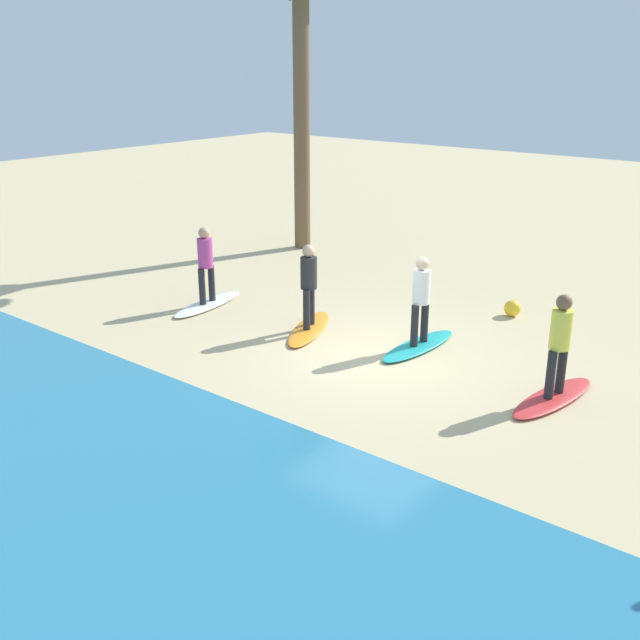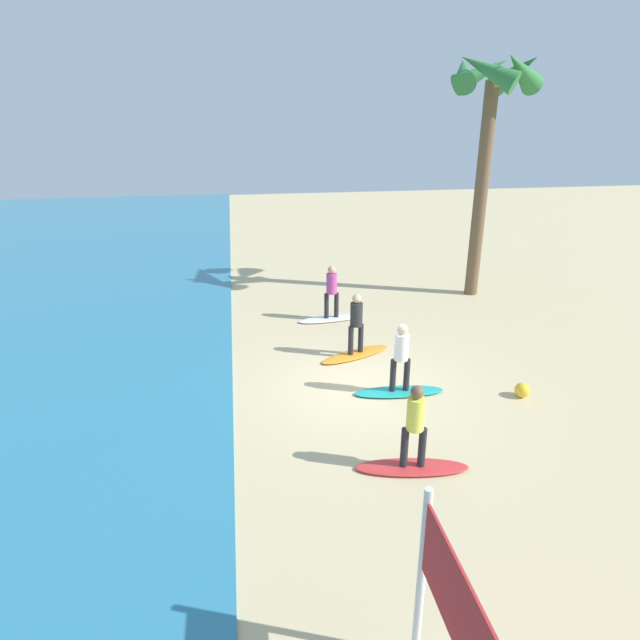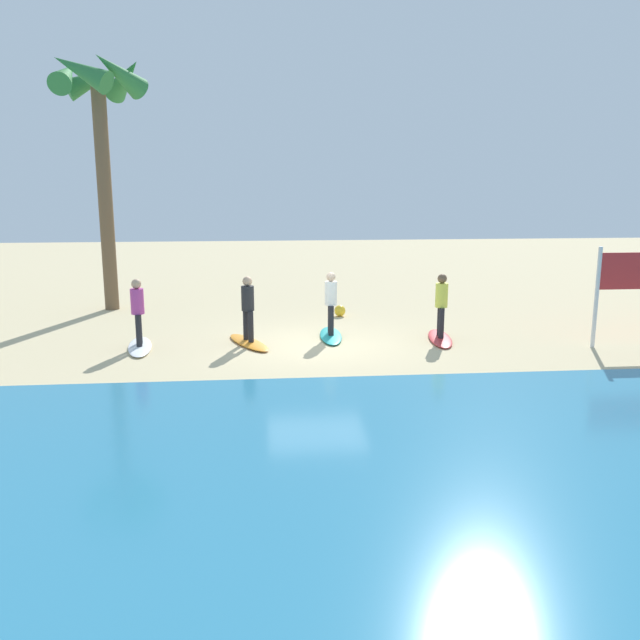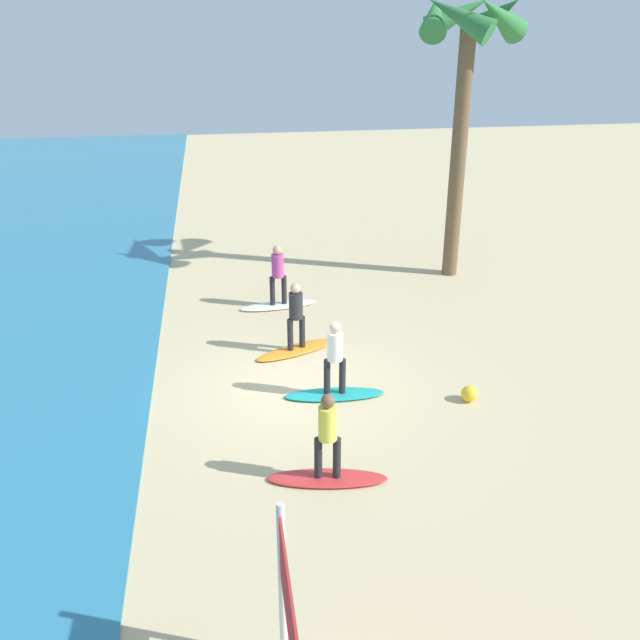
{
  "view_description": "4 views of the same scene",
  "coord_description": "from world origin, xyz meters",
  "px_view_note": "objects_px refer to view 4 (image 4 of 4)",
  "views": [
    {
      "loc": [
        -6.88,
        10.16,
        5.05
      ],
      "look_at": [
        0.7,
        0.67,
        0.7
      ],
      "focal_mm": 41.26,
      "sensor_mm": 36.0,
      "label": 1
    },
    {
      "loc": [
        -11.33,
        2.74,
        6.29
      ],
      "look_at": [
        1.22,
        0.79,
        1.27
      ],
      "focal_mm": 31.03,
      "sensor_mm": 36.0,
      "label": 2
    },
    {
      "loc": [
        1.42,
        16.09,
        4.04
      ],
      "look_at": [
        -0.04,
        0.57,
        0.76
      ],
      "focal_mm": 37.09,
      "sensor_mm": 36.0,
      "label": 3
    },
    {
      "loc": [
        -13.32,
        1.34,
        7.8
      ],
      "look_at": [
        0.9,
        -0.69,
        1.16
      ],
      "focal_mm": 40.35,
      "sensor_mm": 36.0,
      "label": 4
    }
  ],
  "objects_px": {
    "surfer_teal": "(335,352)",
    "surfer_white": "(278,271)",
    "surfer_orange": "(296,311)",
    "surfer_red": "(328,430)",
    "surfboard_white": "(279,305)",
    "surfboard_orange": "(297,350)",
    "beach_ball": "(469,394)",
    "palm_tree": "(467,50)",
    "surfboard_teal": "(335,394)",
    "surfboard_red": "(327,478)"
  },
  "relations": [
    {
      "from": "surfboard_orange",
      "to": "surfer_orange",
      "type": "distance_m",
      "value": 0.99
    },
    {
      "from": "surfboard_teal",
      "to": "surfboard_orange",
      "type": "xyz_separation_m",
      "value": [
        2.15,
        0.56,
        0.0
      ]
    },
    {
      "from": "surfboard_red",
      "to": "surfboard_orange",
      "type": "relative_size",
      "value": 1.0
    },
    {
      "from": "surfboard_orange",
      "to": "surfboard_teal",
      "type": "bearing_deg",
      "value": 81.18
    },
    {
      "from": "surfer_white",
      "to": "palm_tree",
      "type": "distance_m",
      "value": 7.68
    },
    {
      "from": "surfer_orange",
      "to": "surfer_white",
      "type": "xyz_separation_m",
      "value": [
        2.67,
        0.18,
        0.0
      ]
    },
    {
      "from": "surfer_red",
      "to": "surfer_teal",
      "type": "distance_m",
      "value": 2.85
    },
    {
      "from": "surfer_red",
      "to": "surfboard_white",
      "type": "height_order",
      "value": "surfer_red"
    },
    {
      "from": "surfer_teal",
      "to": "beach_ball",
      "type": "bearing_deg",
      "value": -102.0
    },
    {
      "from": "surfer_teal",
      "to": "palm_tree",
      "type": "xyz_separation_m",
      "value": [
        6.59,
        -4.56,
        5.27
      ]
    },
    {
      "from": "surfer_orange",
      "to": "surfboard_white",
      "type": "height_order",
      "value": "surfer_orange"
    },
    {
      "from": "surfboard_red",
      "to": "surfer_orange",
      "type": "relative_size",
      "value": 1.28
    },
    {
      "from": "surfer_red",
      "to": "surfer_teal",
      "type": "height_order",
      "value": "same"
    },
    {
      "from": "surfboard_white",
      "to": "palm_tree",
      "type": "xyz_separation_m",
      "value": [
        1.76,
        -5.3,
        6.26
      ]
    },
    {
      "from": "surfer_white",
      "to": "beach_ball",
      "type": "bearing_deg",
      "value": -147.26
    },
    {
      "from": "surfboard_red",
      "to": "palm_tree",
      "type": "relative_size",
      "value": 0.27
    },
    {
      "from": "surfboard_teal",
      "to": "palm_tree",
      "type": "xyz_separation_m",
      "value": [
        6.59,
        -4.56,
        6.26
      ]
    },
    {
      "from": "surfboard_red",
      "to": "surfer_red",
      "type": "relative_size",
      "value": 1.28
    },
    {
      "from": "surfboard_orange",
      "to": "surfboard_white",
      "type": "xyz_separation_m",
      "value": [
        2.67,
        0.18,
        0.0
      ]
    },
    {
      "from": "surfboard_white",
      "to": "surfer_white",
      "type": "relative_size",
      "value": 1.28
    },
    {
      "from": "surfboard_red",
      "to": "surfboard_orange",
      "type": "height_order",
      "value": "same"
    },
    {
      "from": "surfboard_red",
      "to": "surfer_teal",
      "type": "bearing_deg",
      "value": -93.43
    },
    {
      "from": "surfer_teal",
      "to": "surfboard_white",
      "type": "bearing_deg",
      "value": 8.76
    },
    {
      "from": "surfboard_red",
      "to": "beach_ball",
      "type": "distance_m",
      "value": 3.98
    },
    {
      "from": "surfboard_white",
      "to": "beach_ball",
      "type": "relative_size",
      "value": 6.11
    },
    {
      "from": "palm_tree",
      "to": "beach_ball",
      "type": "xyz_separation_m",
      "value": [
        -7.17,
        1.82,
        -6.14
      ]
    },
    {
      "from": "surfboard_teal",
      "to": "surfer_white",
      "type": "bearing_deg",
      "value": -78.38
    },
    {
      "from": "surfboard_teal",
      "to": "surfer_red",
      "type": "bearing_deg",
      "value": 81.2
    },
    {
      "from": "surfboard_white",
      "to": "palm_tree",
      "type": "relative_size",
      "value": 0.27
    },
    {
      "from": "surfboard_orange",
      "to": "surfer_white",
      "type": "distance_m",
      "value": 2.86
    },
    {
      "from": "surfboard_red",
      "to": "surfer_white",
      "type": "bearing_deg",
      "value": -80.52
    },
    {
      "from": "surfboard_teal",
      "to": "surfboard_orange",
      "type": "height_order",
      "value": "same"
    },
    {
      "from": "surfboard_teal",
      "to": "surfer_orange",
      "type": "xyz_separation_m",
      "value": [
        2.15,
        0.56,
        0.99
      ]
    },
    {
      "from": "surfboard_teal",
      "to": "surfboard_orange",
      "type": "relative_size",
      "value": 1.0
    },
    {
      "from": "surfer_red",
      "to": "palm_tree",
      "type": "xyz_separation_m",
      "value": [
        9.38,
        -5.13,
        5.27
      ]
    },
    {
      "from": "surfer_white",
      "to": "surfboard_teal",
      "type": "bearing_deg",
      "value": -171.24
    },
    {
      "from": "surfer_white",
      "to": "palm_tree",
      "type": "bearing_deg",
      "value": -71.59
    },
    {
      "from": "surfboard_red",
      "to": "surfboard_white",
      "type": "distance_m",
      "value": 7.62
    },
    {
      "from": "surfboard_orange",
      "to": "beach_ball",
      "type": "distance_m",
      "value": 4.28
    },
    {
      "from": "surfer_teal",
      "to": "surfboard_orange",
      "type": "height_order",
      "value": "surfer_teal"
    },
    {
      "from": "surfer_red",
      "to": "surfboard_red",
      "type": "bearing_deg",
      "value": 0.0
    },
    {
      "from": "beach_ball",
      "to": "surfboard_red",
      "type": "bearing_deg",
      "value": 123.78
    },
    {
      "from": "surfer_teal",
      "to": "surfer_white",
      "type": "relative_size",
      "value": 1.0
    },
    {
      "from": "surfboard_teal",
      "to": "surfer_teal",
      "type": "xyz_separation_m",
      "value": [
        0.0,
        0.0,
        0.99
      ]
    },
    {
      "from": "surfer_red",
      "to": "surfboard_teal",
      "type": "xyz_separation_m",
      "value": [
        2.79,
        -0.58,
        -0.99
      ]
    },
    {
      "from": "surfboard_white",
      "to": "surfboard_red",
      "type": "bearing_deg",
      "value": 83.38
    },
    {
      "from": "beach_ball",
      "to": "surfboard_orange",
      "type": "bearing_deg",
      "value": 50.31
    },
    {
      "from": "surfboard_orange",
      "to": "palm_tree",
      "type": "relative_size",
      "value": 0.27
    },
    {
      "from": "surfer_red",
      "to": "surfboard_white",
      "type": "xyz_separation_m",
      "value": [
        7.62,
        0.17,
        -0.99
      ]
    },
    {
      "from": "beach_ball",
      "to": "surfboard_white",
      "type": "bearing_deg",
      "value": 32.74
    }
  ]
}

